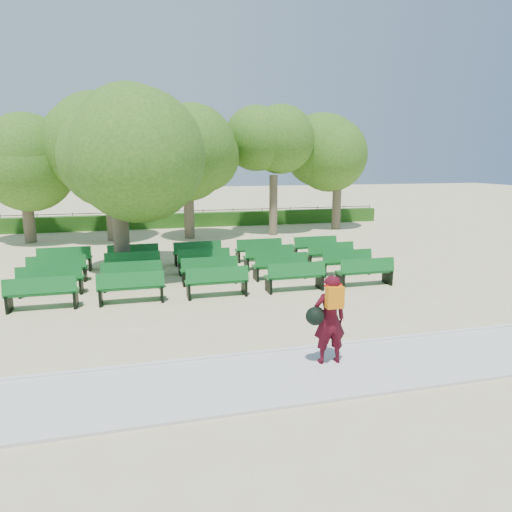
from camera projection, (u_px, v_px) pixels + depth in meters
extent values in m
plane|color=#CCBC87|center=(233.00, 282.00, 16.09)|extent=(120.00, 120.00, 0.00)
cube|color=beige|center=(308.00, 374.00, 9.07)|extent=(30.00, 2.20, 0.06)
cube|color=silver|center=(289.00, 350.00, 10.16)|extent=(30.00, 0.12, 0.10)
cube|color=#245415|center=(189.00, 220.00, 29.26)|extent=(26.00, 0.70, 0.90)
cube|color=#106020|center=(206.00, 265.00, 16.52)|extent=(1.95, 0.55, 0.06)
cube|color=#106020|center=(207.00, 259.00, 16.24)|extent=(1.95, 0.16, 0.46)
cylinder|color=brown|center=(121.00, 230.00, 16.72)|extent=(0.58, 0.58, 3.42)
ellipsoid|color=#3B6A1C|center=(116.00, 144.00, 16.09)|extent=(4.94, 4.94, 4.44)
imported|color=#400913|center=(330.00, 319.00, 9.34)|extent=(0.70, 0.48, 1.87)
cube|color=orange|center=(335.00, 297.00, 9.03)|extent=(0.35, 0.17, 0.44)
sphere|color=black|center=(315.00, 316.00, 9.17)|extent=(0.37, 0.37, 0.37)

